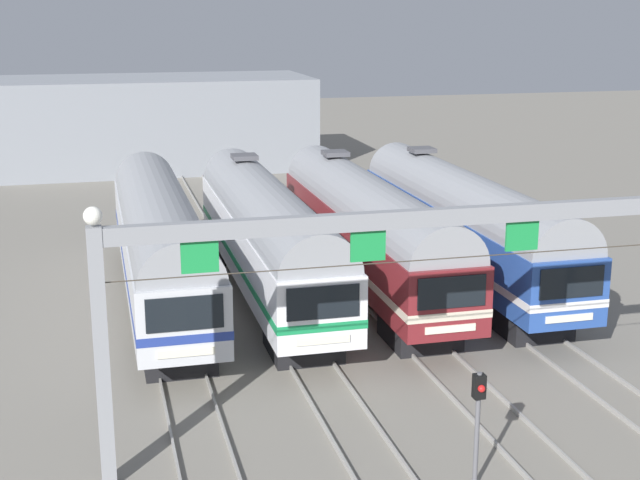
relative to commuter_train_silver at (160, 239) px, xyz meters
The scene contains 9 objects.
ground_plane 6.81m from the commuter_train_silver, ahead, with size 160.00×160.00×0.00m, color gray.
track_bed 18.31m from the commuter_train_silver, 69.79° to the left, with size 14.02×70.00×0.15m.
commuter_train_silver is the anchor object (origin of this frame).
commuter_train_white 4.17m from the commuter_train_silver, ahead, with size 2.88×18.06×5.05m.
commuter_train_maroon 8.35m from the commuter_train_silver, ahead, with size 2.88×18.06×5.05m.
commuter_train_blue 12.52m from the commuter_train_silver, ahead, with size 2.88×18.06×5.05m.
catenary_gantry 15.07m from the commuter_train_silver, 65.11° to the right, with size 17.76×0.44×6.97m.
yard_signal_mast 17.04m from the commuter_train_silver, 68.43° to the right, with size 0.28×0.35×2.98m.
maintenance_building 32.57m from the commuter_train_silver, 85.94° to the left, with size 22.00×10.00×6.50m, color gray.
Camera 1 is at (-8.55, -34.21, 11.35)m, focal length 50.75 mm.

